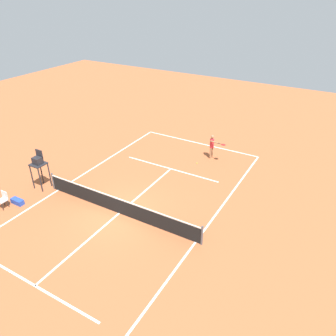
{
  "coord_description": "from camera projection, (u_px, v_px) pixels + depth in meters",
  "views": [
    {
      "loc": [
        -9.33,
        10.97,
        10.67
      ],
      "look_at": [
        -0.5,
        -4.35,
        0.8
      ],
      "focal_mm": 35.22,
      "sensor_mm": 36.0,
      "label": 1
    }
  ],
  "objects": [
    {
      "name": "ground_plane",
      "position": [
        119.0,
        213.0,
        17.57
      ],
      "size": [
        60.0,
        60.0,
        0.0
      ],
      "primitive_type": "plane",
      "color": "#AD5933"
    },
    {
      "name": "court_lines",
      "position": [
        119.0,
        213.0,
        17.57
      ],
      "size": [
        9.14,
        20.44,
        0.01
      ],
      "color": "white",
      "rests_on": "ground"
    },
    {
      "name": "tennis_net",
      "position": [
        119.0,
        206.0,
        17.33
      ],
      "size": [
        9.74,
        0.1,
        1.07
      ],
      "color": "#4C4C51",
      "rests_on": "ground"
    },
    {
      "name": "player_serving",
      "position": [
        212.0,
        145.0,
        22.64
      ],
      "size": [
        1.26,
        0.72,
        1.74
      ],
      "rotation": [
        0.0,
        0.0,
        1.42
      ],
      "color": "#9E704C",
      "rests_on": "ground"
    },
    {
      "name": "tennis_ball",
      "position": [
        197.0,
        163.0,
        22.42
      ],
      "size": [
        0.07,
        0.07,
        0.07
      ],
      "primitive_type": "sphere",
      "color": "#CCE033",
      "rests_on": "ground"
    },
    {
      "name": "umpire_chair",
      "position": [
        38.0,
        164.0,
        19.07
      ],
      "size": [
        0.8,
        0.8,
        2.41
      ],
      "color": "#232328",
      "rests_on": "ground"
    },
    {
      "name": "courtside_chair_near",
      "position": [
        3.0,
        199.0,
        17.8
      ],
      "size": [
        0.44,
        0.46,
        0.95
      ],
      "color": "#262626",
      "rests_on": "ground"
    },
    {
      "name": "equipment_bag",
      "position": [
        17.0,
        201.0,
        18.26
      ],
      "size": [
        0.76,
        0.32,
        0.3
      ],
      "primitive_type": "cube",
      "color": "#2647B7",
      "rests_on": "ground"
    }
  ]
}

